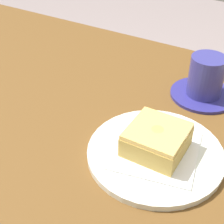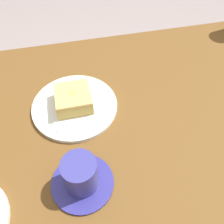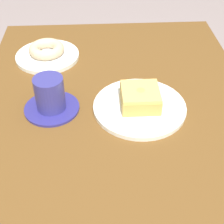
# 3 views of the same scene
# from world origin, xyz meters

# --- Properties ---
(table) EXTENTS (1.27, 0.72, 0.72)m
(table) POSITION_xyz_m (0.00, 0.00, 0.65)
(table) COLOR brown
(table) RESTS_ON ground_plane
(plate_sugar_ring) EXTENTS (0.19, 0.19, 0.01)m
(plate_sugar_ring) POSITION_xyz_m (-0.41, -0.19, 0.72)
(plate_sugar_ring) COLOR white
(plate_sugar_ring) RESTS_ON table
(napkin_sugar_ring) EXTENTS (0.15, 0.15, 0.00)m
(napkin_sugar_ring) POSITION_xyz_m (-0.41, -0.19, 0.73)
(napkin_sugar_ring) COLOR white
(napkin_sugar_ring) RESTS_ON plate_sugar_ring
(donut_sugar_ring) EXTENTS (0.11, 0.11, 0.03)m
(donut_sugar_ring) POSITION_xyz_m (-0.41, -0.19, 0.75)
(donut_sugar_ring) COLOR beige
(donut_sugar_ring) RESTS_ON napkin_sugar_ring
(plate_glazed_square) EXTENTS (0.23, 0.23, 0.01)m
(plate_glazed_square) POSITION_xyz_m (-0.15, 0.06, 0.72)
(plate_glazed_square) COLOR white
(plate_glazed_square) RESTS_ON table
(napkin_glazed_square) EXTENTS (0.16, 0.16, 0.00)m
(napkin_glazed_square) POSITION_xyz_m (-0.15, 0.06, 0.73)
(napkin_glazed_square) COLOR white
(napkin_glazed_square) RESTS_ON plate_glazed_square
(donut_glazed_square) EXTENTS (0.09, 0.09, 0.04)m
(donut_glazed_square) POSITION_xyz_m (-0.15, 0.06, 0.75)
(donut_glazed_square) COLOR tan
(donut_glazed_square) RESTS_ON napkin_glazed_square
(coffee_cup) EXTENTS (0.14, 0.14, 0.09)m
(coffee_cup) POSITION_xyz_m (-0.16, -0.16, 0.76)
(coffee_cup) COLOR navy
(coffee_cup) RESTS_ON table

